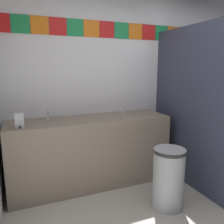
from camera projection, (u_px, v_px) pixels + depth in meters
wall_back at (133, 82)px, 3.38m from camera, size 3.65×0.09×2.58m
vanity_counter at (91, 151)px, 2.96m from camera, size 2.01×0.57×0.88m
faucet_left at (48, 116)px, 2.77m from camera, size 0.04×0.10×0.14m
faucet_right at (123, 110)px, 3.14m from camera, size 0.04×0.10×0.14m
soap_dispenser at (19, 121)px, 2.41m from camera, size 0.09×0.09×0.16m
stall_divider at (216, 111)px, 2.71m from camera, size 0.92×1.47×2.01m
toilet at (196, 148)px, 3.48m from camera, size 0.39×0.49×0.74m
trash_bin at (168, 178)px, 2.47m from camera, size 0.34×0.34×0.66m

